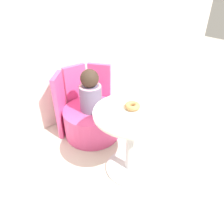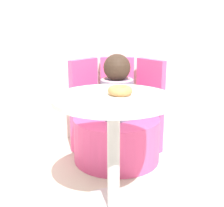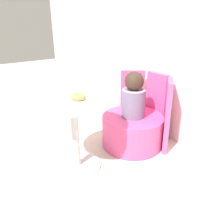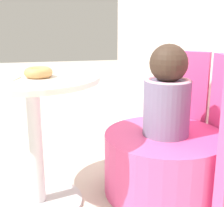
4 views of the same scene
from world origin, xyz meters
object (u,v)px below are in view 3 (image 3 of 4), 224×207
at_px(donut, 78,97).
at_px(round_table, 74,121).
at_px(tub_chair, 132,130).
at_px(child_figure, 134,96).

bearing_deg(donut, round_table, -133.90).
distance_m(tub_chair, donut, 0.86).
distance_m(round_table, donut, 0.24).
bearing_deg(child_figure, donut, -88.21).
relative_size(tub_chair, donut, 5.03).
distance_m(child_figure, donut, 0.68).
xyz_separation_m(child_figure, donut, (0.02, -0.66, 0.14)).
height_order(tub_chair, child_figure, child_figure).
relative_size(round_table, donut, 5.17).
bearing_deg(tub_chair, donut, -88.21).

